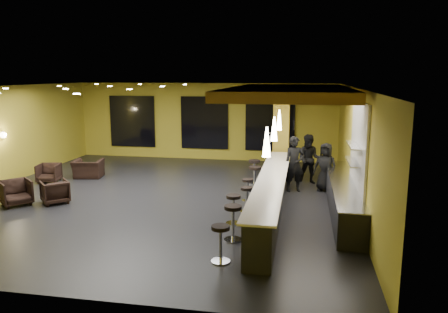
% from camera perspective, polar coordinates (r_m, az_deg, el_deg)
% --- Properties ---
extents(floor, '(12.00, 13.00, 0.10)m').
position_cam_1_polar(floor, '(14.32, -8.30, -5.41)').
color(floor, black).
rests_on(floor, ground).
extents(ceiling, '(12.00, 13.00, 0.10)m').
position_cam_1_polar(ceiling, '(13.77, -8.70, 9.13)').
color(ceiling, black).
extents(wall_back, '(12.00, 0.10, 3.50)m').
position_cam_1_polar(wall_back, '(20.19, -2.49, 4.60)').
color(wall_back, '#A79725').
rests_on(wall_back, floor).
extents(wall_front, '(12.00, 0.10, 3.50)m').
position_cam_1_polar(wall_front, '(8.16, -23.51, -5.50)').
color(wall_front, '#A79725').
rests_on(wall_front, floor).
extents(wall_right, '(0.10, 13.00, 3.50)m').
position_cam_1_polar(wall_right, '(13.29, 17.04, 0.92)').
color(wall_right, '#A79725').
rests_on(wall_right, floor).
extents(wood_soffit, '(3.60, 8.00, 0.28)m').
position_cam_1_polar(wood_soffit, '(14.04, 8.52, 8.39)').
color(wood_soffit, '#A87631').
rests_on(wood_soffit, ceiling).
extents(window_left, '(2.20, 0.06, 2.40)m').
position_cam_1_polar(window_left, '(21.14, -11.88, 4.52)').
color(window_left, black).
rests_on(window_left, wall_back).
extents(window_center, '(2.20, 0.06, 2.40)m').
position_cam_1_polar(window_center, '(20.09, -2.56, 4.42)').
color(window_center, black).
rests_on(window_center, wall_back).
extents(window_right, '(2.20, 0.06, 2.40)m').
position_cam_1_polar(window_right, '(19.64, 6.02, 4.23)').
color(window_right, black).
rests_on(window_right, wall_back).
extents(tile_backsplash, '(0.06, 3.20, 2.40)m').
position_cam_1_polar(tile_backsplash, '(12.26, 17.20, 1.31)').
color(tile_backsplash, white).
rests_on(tile_backsplash, wall_right).
extents(bar_counter, '(0.60, 8.00, 1.00)m').
position_cam_1_polar(bar_counter, '(12.52, 6.23, -5.12)').
color(bar_counter, black).
rests_on(bar_counter, floor).
extents(bar_top, '(0.78, 8.10, 0.05)m').
position_cam_1_polar(bar_top, '(12.39, 6.28, -2.78)').
color(bar_top, silver).
rests_on(bar_top, bar_counter).
extents(prep_counter, '(0.70, 6.00, 0.86)m').
position_cam_1_polar(prep_counter, '(13.04, 15.22, -5.10)').
color(prep_counter, black).
rests_on(prep_counter, floor).
extents(prep_top, '(0.72, 6.00, 0.03)m').
position_cam_1_polar(prep_top, '(12.93, 15.31, -3.16)').
color(prep_top, silver).
rests_on(prep_top, prep_counter).
extents(wall_shelf_lower, '(0.30, 1.50, 0.03)m').
position_cam_1_polar(wall_shelf_lower, '(12.11, 16.55, -0.69)').
color(wall_shelf_lower, silver).
rests_on(wall_shelf_lower, wall_right).
extents(wall_shelf_upper, '(0.30, 1.50, 0.03)m').
position_cam_1_polar(wall_shelf_upper, '(12.04, 16.66, 1.41)').
color(wall_shelf_upper, silver).
rests_on(wall_shelf_upper, wall_right).
extents(column, '(0.60, 0.60, 3.50)m').
position_cam_1_polar(column, '(16.78, 7.49, 3.26)').
color(column, '#A98D26').
rests_on(column, floor).
extents(wall_sconce, '(0.22, 0.22, 0.22)m').
position_cam_1_polar(wall_sconce, '(17.16, -26.88, 2.53)').
color(wall_sconce, '#FFE5B2').
rests_on(wall_sconce, wall_left).
extents(pendant_0, '(0.20, 0.20, 0.70)m').
position_cam_1_polar(pendant_0, '(10.17, 5.60, 1.89)').
color(pendant_0, white).
rests_on(pendant_0, wood_soffit).
extents(pendant_1, '(0.20, 0.20, 0.70)m').
position_cam_1_polar(pendant_1, '(12.64, 6.57, 3.60)').
color(pendant_1, white).
rests_on(pendant_1, wood_soffit).
extents(pendant_2, '(0.20, 0.20, 0.70)m').
position_cam_1_polar(pendant_2, '(15.12, 7.22, 4.75)').
color(pendant_2, white).
rests_on(pendant_2, wood_soffit).
extents(staff_a, '(0.78, 0.63, 1.87)m').
position_cam_1_polar(staff_a, '(14.80, 9.18, -0.99)').
color(staff_a, black).
rests_on(staff_a, floor).
extents(staff_b, '(0.98, 0.83, 1.78)m').
position_cam_1_polar(staff_b, '(15.99, 11.07, -0.33)').
color(staff_b, black).
rests_on(staff_b, floor).
extents(staff_c, '(0.93, 0.77, 1.64)m').
position_cam_1_polar(staff_c, '(15.08, 13.10, -1.35)').
color(staff_c, black).
rests_on(staff_c, floor).
extents(armchair_a, '(1.18, 1.18, 0.77)m').
position_cam_1_polar(armchair_a, '(14.62, -25.54, -4.27)').
color(armchair_a, black).
rests_on(armchair_a, floor).
extents(armchair_b, '(1.08, 1.08, 0.71)m').
position_cam_1_polar(armchair_b, '(14.38, -21.21, -4.31)').
color(armchair_b, black).
rests_on(armchair_b, floor).
extents(armchair_c, '(0.87, 0.89, 0.69)m').
position_cam_1_polar(armchair_c, '(17.19, -21.91, -2.01)').
color(armchair_c, black).
rests_on(armchair_c, floor).
extents(armchair_d, '(1.18, 1.07, 0.68)m').
position_cam_1_polar(armchair_d, '(17.46, -17.31, -1.54)').
color(armchair_d, black).
rests_on(armchair_d, floor).
extents(bar_stool_0, '(0.41, 0.41, 0.80)m').
position_cam_1_polar(bar_stool_0, '(9.28, -0.46, -10.71)').
color(bar_stool_0, silver).
rests_on(bar_stool_0, floor).
extents(bar_stool_1, '(0.43, 0.43, 0.86)m').
position_cam_1_polar(bar_stool_1, '(10.41, 1.18, -8.06)').
color(bar_stool_1, silver).
rests_on(bar_stool_1, floor).
extents(bar_stool_2, '(0.40, 0.40, 0.78)m').
position_cam_1_polar(bar_stool_2, '(11.54, 1.23, -6.42)').
color(bar_stool_2, silver).
rests_on(bar_stool_2, floor).
extents(bar_stool_3, '(0.37, 0.37, 0.74)m').
position_cam_1_polar(bar_stool_3, '(12.52, 2.98, -5.20)').
color(bar_stool_3, silver).
rests_on(bar_stool_3, floor).
extents(bar_stool_4, '(0.36, 0.36, 0.71)m').
position_cam_1_polar(bar_stool_4, '(13.58, 3.10, -3.99)').
color(bar_stool_4, silver).
rests_on(bar_stool_4, floor).
extents(bar_stool_5, '(0.44, 0.44, 0.87)m').
position_cam_1_polar(bar_stool_5, '(14.63, 4.05, -2.53)').
color(bar_stool_5, silver).
rests_on(bar_stool_5, floor).
extents(bar_stool_6, '(0.44, 0.44, 0.86)m').
position_cam_1_polar(bar_stool_6, '(15.74, 3.98, -1.59)').
color(bar_stool_6, silver).
rests_on(bar_stool_6, floor).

